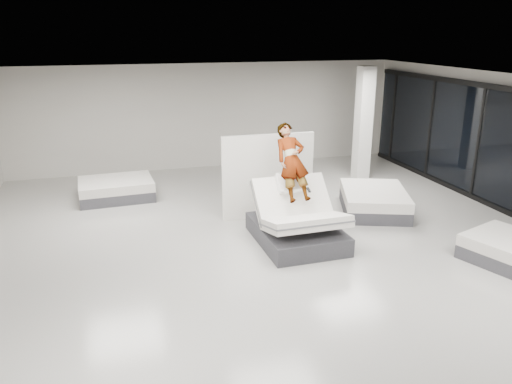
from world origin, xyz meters
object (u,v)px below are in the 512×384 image
hero_bed (297,223)px  flat_bed_left_far (116,189)px  person (292,176)px  remote (309,190)px  divider_panel (268,176)px  column (363,124)px  flat_bed_right_far (374,201)px

hero_bed → flat_bed_left_far: (-3.47, 3.93, -0.16)m
hero_bed → person: (-0.01, 0.33, 0.90)m
hero_bed → remote: (0.22, -0.01, 0.70)m
divider_panel → column: column is taller
hero_bed → divider_panel: size_ratio=0.99×
person → column: column is taller
remote → person: bearing=122.2°
column → flat_bed_left_far: bearing=179.6°
divider_panel → column: size_ratio=0.67×
person → flat_bed_left_far: 5.10m
column → hero_bed: bearing=-131.7°
hero_bed → remote: bearing=-3.3°
remote → column: size_ratio=0.04×
remote → divider_panel: divider_panel is taller
person → flat_bed_right_far: person is taller
remote → flat_bed_right_far: remote is taller
flat_bed_right_far → person: bearing=-160.3°
person → remote: person is taller
person → column: size_ratio=0.53×
flat_bed_left_far → remote: bearing=-46.9°
remote → flat_bed_right_far: size_ratio=0.06×
flat_bed_right_far → column: 3.17m
remote → column: column is taller
person → flat_bed_left_far: (-3.46, 3.59, -1.06)m
hero_bed → column: bearing=48.3°
remote → flat_bed_left_far: remote is taller
remote → divider_panel: (-0.33, 1.62, -0.14)m
person → remote: size_ratio=12.05×
hero_bed → flat_bed_right_far: hero_bed is taller
hero_bed → column: (3.45, 3.88, 1.19)m
flat_bed_right_far → column: size_ratio=0.72×
remote → flat_bed_right_far: 2.65m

